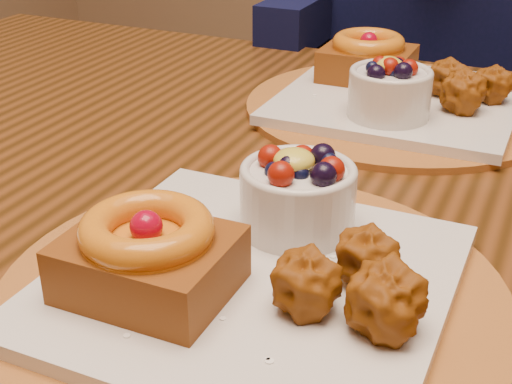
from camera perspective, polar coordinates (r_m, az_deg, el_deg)
dining_table at (r=0.75m, az=6.69°, el=-4.36°), size 1.60×0.90×0.76m
place_setting_near at (r=0.53m, az=-0.42°, el=-5.60°), size 0.38×0.38×0.09m
place_setting_far at (r=0.90m, az=11.19°, el=7.93°), size 0.38×0.38×0.09m
chair_far at (r=1.57m, az=13.17°, el=3.49°), size 0.51×0.51×0.84m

